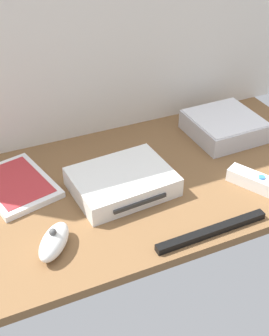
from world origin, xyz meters
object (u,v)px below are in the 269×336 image
at_px(game_console, 122,182).
at_px(mini_computer, 224,126).
at_px(remote_nunchuk, 54,241).
at_px(sensor_bar, 212,231).
at_px(game_case, 16,185).
at_px(remote_wand, 260,184).

bearing_deg(game_console, mini_computer, 13.98).
bearing_deg(remote_nunchuk, sensor_bar, 21.24).
distance_m(game_case, remote_nunchuk, 0.22).
bearing_deg(game_console, remote_wand, -27.55).
bearing_deg(sensor_bar, game_console, 116.84).
height_order(game_console, sensor_bar, game_console).
height_order(game_case, sensor_bar, game_case).
bearing_deg(remote_wand, remote_nunchuk, 151.51).
distance_m(remote_nunchuk, sensor_bar, 0.30).
bearing_deg(remote_wand, game_case, 127.49).
height_order(game_console, mini_computer, mini_computer).
distance_m(remote_wand, sensor_bar, 0.19).
xyz_separation_m(game_case, sensor_bar, (0.31, -0.30, -0.00)).
height_order(mini_computer, remote_nunchuk, mini_computer).
bearing_deg(game_console, sensor_bar, -66.13).
relative_size(game_console, remote_wand, 1.49).
relative_size(game_console, game_case, 1.02).
xyz_separation_m(remote_wand, remote_nunchuk, (-0.46, 0.01, 0.01)).
relative_size(remote_wand, remote_nunchuk, 1.39).
distance_m(mini_computer, game_case, 0.54).
height_order(mini_computer, sensor_bar, mini_computer).
distance_m(game_console, sensor_bar, 0.22).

